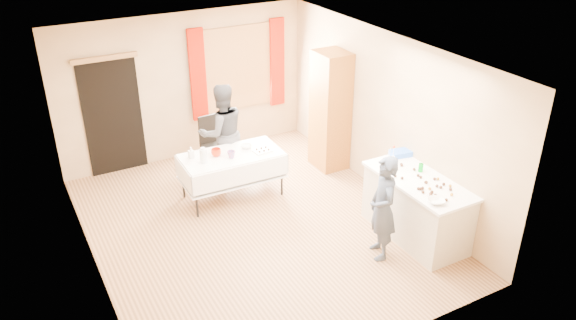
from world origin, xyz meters
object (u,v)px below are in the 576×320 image
counter (416,208)px  party_table (232,171)px  cabinet (330,111)px  chair (215,153)px  girl (383,208)px  woman (222,133)px

counter → party_table: size_ratio=1.02×
cabinet → chair: size_ratio=2.18×
chair → girl: size_ratio=0.65×
counter → girl: girl is taller
counter → chair: chair is taller
chair → girl: (0.99, -3.43, 0.45)m
cabinet → party_table: cabinet is taller
counter → woman: bearing=120.3°
cabinet → woman: cabinet is taller
party_table → woman: 0.77m
counter → party_table: 2.90m
party_table → girl: bearing=-63.7°
chair → girl: bearing=-78.3°
girl → woman: bearing=-143.8°
counter → cabinet: bearing=87.6°
girl → chair: bearing=-145.6°
cabinet → girl: cabinet is taller
counter → party_table: bearing=129.1°
chair → cabinet: bearing=-30.1°
party_table → counter: bearing=-49.5°
woman → girl: bearing=109.8°
party_table → chair: 1.07m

